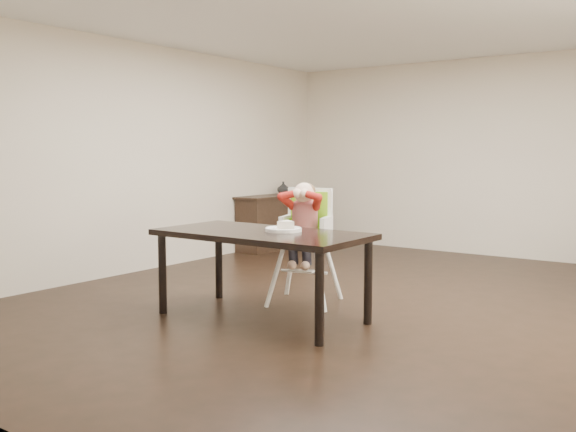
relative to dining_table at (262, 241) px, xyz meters
The scene contains 7 objects.
ground 1.27m from the dining_table, 65.21° to the left, with size 7.00×7.00×0.00m, color black.
room_walls 1.60m from the dining_table, 65.21° to the left, with size 6.02×7.02×2.71m.
dining_table is the anchor object (origin of this frame).
high_chair 0.72m from the dining_table, 92.52° to the left, with size 0.59×0.59×1.14m.
plate 0.22m from the dining_table, 38.24° to the left, with size 0.33×0.33×0.09m.
sideboard 3.99m from the dining_table, 125.81° to the left, with size 0.44×1.26×0.79m.
vase 4.22m from the dining_table, 123.53° to the left, with size 0.18×0.19×0.18m, color #99999E.
Camera 1 is at (2.86, -5.22, 1.41)m, focal length 40.00 mm.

